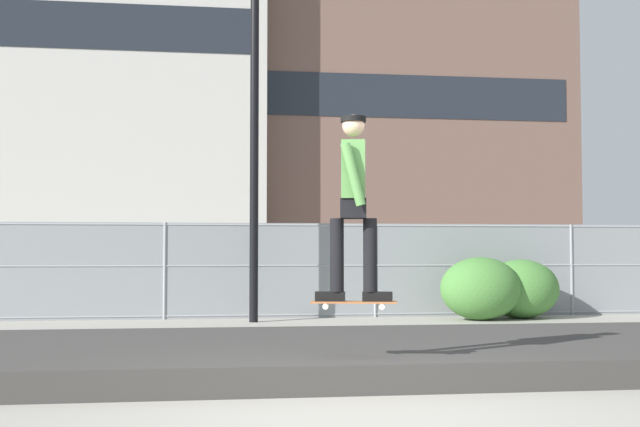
{
  "coord_description": "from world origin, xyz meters",
  "views": [
    {
      "loc": [
        -1.16,
        -6.24,
        1.27
      ],
      "look_at": [
        0.35,
        4.95,
        1.82
      ],
      "focal_mm": 45.07,
      "sensor_mm": 36.0,
      "label": 1
    }
  ],
  "objects_px": {
    "parked_car_mid": "(251,272)",
    "shrub_left": "(481,289)",
    "street_lamp": "(255,72)",
    "shrub_center": "(521,289)",
    "skater": "(353,195)",
    "skateboard": "(354,303)"
  },
  "relations": [
    {
      "from": "skater",
      "to": "shrub_center",
      "type": "xyz_separation_m",
      "value": [
        4.63,
        7.52,
        -1.24
      ]
    },
    {
      "from": "skateboard",
      "to": "shrub_left",
      "type": "height_order",
      "value": "shrub_left"
    },
    {
      "from": "parked_car_mid",
      "to": "shrub_center",
      "type": "xyz_separation_m",
      "value": [
        5.06,
        -3.37,
        -0.27
      ]
    },
    {
      "from": "parked_car_mid",
      "to": "shrub_left",
      "type": "relative_size",
      "value": 2.91
    },
    {
      "from": "street_lamp",
      "to": "parked_car_mid",
      "type": "xyz_separation_m",
      "value": [
        0.12,
        3.48,
        -3.79
      ]
    },
    {
      "from": "skater",
      "to": "shrub_left",
      "type": "relative_size",
      "value": 1.14
    },
    {
      "from": "shrub_left",
      "to": "street_lamp",
      "type": "bearing_deg",
      "value": 177.73
    },
    {
      "from": "shrub_left",
      "to": "shrub_center",
      "type": "relative_size",
      "value": 1.04
    },
    {
      "from": "skater",
      "to": "street_lamp",
      "type": "xyz_separation_m",
      "value": [
        -0.55,
        7.41,
        2.81
      ]
    },
    {
      "from": "street_lamp",
      "to": "skateboard",
      "type": "bearing_deg",
      "value": -85.78
    },
    {
      "from": "skater",
      "to": "parked_car_mid",
      "type": "distance_m",
      "value": 10.94
    },
    {
      "from": "skater",
      "to": "skateboard",
      "type": "bearing_deg",
      "value": 0.0
    },
    {
      "from": "street_lamp",
      "to": "shrub_left",
      "type": "bearing_deg",
      "value": -2.27
    },
    {
      "from": "skater",
      "to": "parked_car_mid",
      "type": "height_order",
      "value": "skater"
    },
    {
      "from": "shrub_center",
      "to": "street_lamp",
      "type": "bearing_deg",
      "value": -178.78
    },
    {
      "from": "skateboard",
      "to": "parked_car_mid",
      "type": "bearing_deg",
      "value": 92.24
    },
    {
      "from": "skateboard",
      "to": "shrub_left",
      "type": "bearing_deg",
      "value": 62.81
    },
    {
      "from": "skateboard",
      "to": "skater",
      "type": "xyz_separation_m",
      "value": [
        -0.0,
        0.0,
        1.01
      ]
    },
    {
      "from": "street_lamp",
      "to": "shrub_center",
      "type": "height_order",
      "value": "street_lamp"
    },
    {
      "from": "skater",
      "to": "parked_car_mid",
      "type": "xyz_separation_m",
      "value": [
        -0.43,
        10.89,
        -0.98
      ]
    },
    {
      "from": "shrub_center",
      "to": "parked_car_mid",
      "type": "bearing_deg",
      "value": 146.33
    },
    {
      "from": "skateboard",
      "to": "shrub_center",
      "type": "relative_size",
      "value": 0.56
    }
  ]
}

